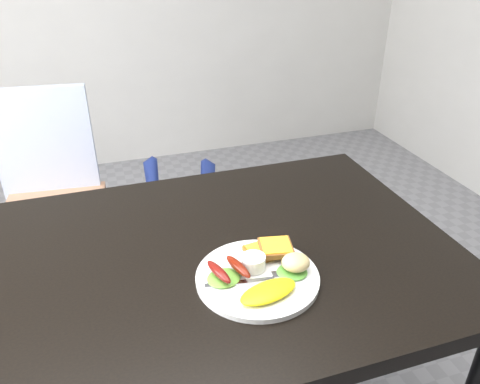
{
  "coord_description": "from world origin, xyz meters",
  "views": [
    {
      "loc": [
        -0.19,
        -0.86,
        1.4
      ],
      "look_at": [
        0.09,
        -0.01,
        0.9
      ],
      "focal_mm": 35.0,
      "sensor_mm": 36.0,
      "label": 1
    }
  ],
  "objects_px": {
    "dining_table": "(201,261)",
    "dining_chair": "(54,213)",
    "person": "(151,119)",
    "plate": "(257,277)"
  },
  "relations": [
    {
      "from": "dining_table",
      "to": "dining_chair",
      "type": "relative_size",
      "value": 3.17
    },
    {
      "from": "person",
      "to": "plate",
      "type": "bearing_deg",
      "value": 111.7
    },
    {
      "from": "dining_table",
      "to": "dining_chair",
      "type": "xyz_separation_m",
      "value": [
        -0.39,
        0.84,
        -0.28
      ]
    },
    {
      "from": "dining_table",
      "to": "plate",
      "type": "relative_size",
      "value": 4.54
    },
    {
      "from": "dining_table",
      "to": "plate",
      "type": "distance_m",
      "value": 0.16
    },
    {
      "from": "dining_table",
      "to": "person",
      "type": "xyz_separation_m",
      "value": [
        -0.0,
        0.68,
        0.11
      ]
    },
    {
      "from": "dining_chair",
      "to": "plate",
      "type": "bearing_deg",
      "value": -57.26
    },
    {
      "from": "dining_table",
      "to": "plate",
      "type": "xyz_separation_m",
      "value": [
        0.09,
        -0.13,
        0.03
      ]
    },
    {
      "from": "dining_table",
      "to": "dining_chair",
      "type": "height_order",
      "value": "dining_table"
    },
    {
      "from": "dining_table",
      "to": "person",
      "type": "distance_m",
      "value": 0.69
    }
  ]
}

